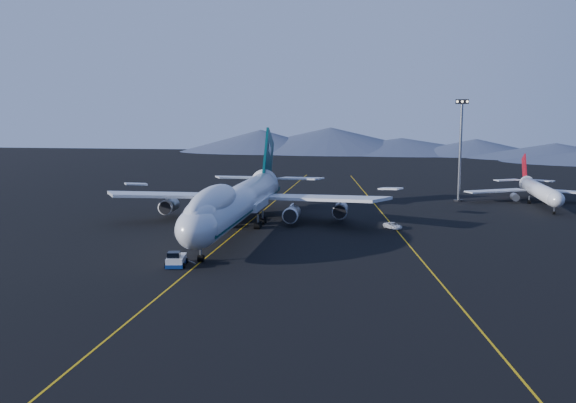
# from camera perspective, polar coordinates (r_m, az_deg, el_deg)

# --- Properties ---
(ground) EXTENTS (500.00, 500.00, 0.00)m
(ground) POSITION_cam_1_polar(r_m,az_deg,el_deg) (126.75, -4.37, -2.59)
(ground) COLOR black
(ground) RESTS_ON ground
(taxiway_line_main) EXTENTS (0.25, 220.00, 0.01)m
(taxiway_line_main) POSITION_cam_1_polar(r_m,az_deg,el_deg) (126.75, -4.37, -2.58)
(taxiway_line_main) COLOR gold
(taxiway_line_main) RESTS_ON ground
(taxiway_line_side) EXTENTS (28.08, 198.09, 0.01)m
(taxiway_line_side) POSITION_cam_1_polar(r_m,az_deg,el_deg) (133.41, 9.28, -2.12)
(taxiway_line_side) COLOR gold
(taxiway_line_side) RESTS_ON ground
(boeing_747) EXTENTS (59.62, 72.43, 19.37)m
(boeing_747) POSITION_cam_1_polar(r_m,az_deg,el_deg) (125.83, -4.40, 0.02)
(boeing_747) COLOR silver
(boeing_747) RESTS_ON ground
(pushback_tug) EXTENTS (3.72, 5.62, 2.28)m
(pushback_tug) POSITION_cam_1_polar(r_m,az_deg,el_deg) (99.62, -9.90, -5.24)
(pushback_tug) COLOR silver
(pushback_tug) RESTS_ON ground
(second_jet) EXTENTS (36.04, 40.72, 11.59)m
(second_jet) POSITION_cam_1_polar(r_m,az_deg,el_deg) (173.08, 21.35, 0.94)
(second_jet) COLOR silver
(second_jet) RESTS_ON ground
(service_van) EXTENTS (4.21, 4.90, 1.25)m
(service_van) POSITION_cam_1_polar(r_m,az_deg,el_deg) (129.85, 9.30, -2.13)
(service_van) COLOR white
(service_van) RESTS_ON ground
(floodlight_mast) EXTENTS (3.24, 2.43, 26.23)m
(floodlight_mast) POSITION_cam_1_polar(r_m,az_deg,el_deg) (171.24, 15.07, 4.44)
(floodlight_mast) COLOR black
(floodlight_mast) RESTS_ON ground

